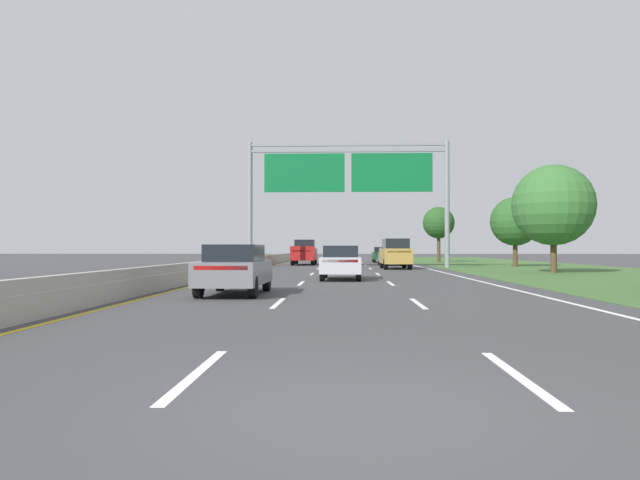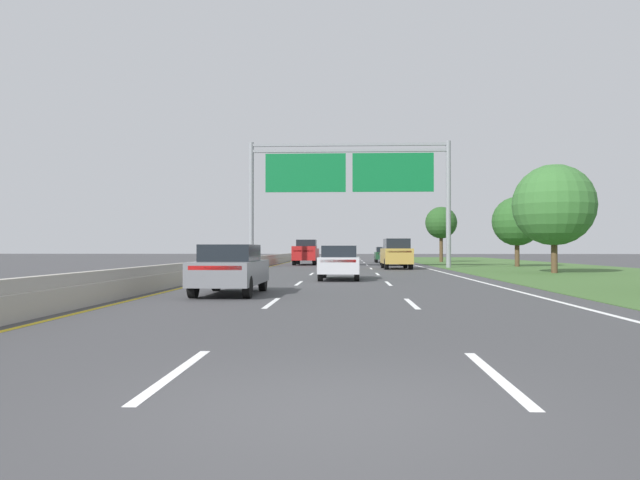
% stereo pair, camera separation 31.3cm
% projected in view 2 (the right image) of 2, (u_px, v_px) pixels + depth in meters
% --- Properties ---
extents(ground_plane, '(220.00, 220.00, 0.00)m').
position_uv_depth(ground_plane, '(345.00, 270.00, 40.41)').
color(ground_plane, '#3D3D3F').
extents(lane_striping, '(11.96, 106.00, 0.01)m').
position_uv_depth(lane_striping, '(345.00, 270.00, 39.96)').
color(lane_striping, white).
rests_on(lane_striping, ground).
extents(grass_verge_right, '(14.00, 110.00, 0.02)m').
position_uv_depth(grass_verge_right, '(556.00, 270.00, 39.78)').
color(grass_verge_right, '#3D602D').
rests_on(grass_verge_right, ground).
extents(median_barrier_concrete, '(0.60, 110.00, 0.85)m').
position_uv_depth(median_barrier_concrete, '(247.00, 264.00, 40.72)').
color(median_barrier_concrete, '#A8A399').
rests_on(median_barrier_concrete, ground).
extents(overhead_sign_gantry, '(15.06, 0.42, 9.42)m').
position_uv_depth(overhead_sign_gantry, '(349.00, 178.00, 44.92)').
color(overhead_sign_gantry, gray).
rests_on(overhead_sign_gantry, ground).
extents(pickup_truck_red, '(2.04, 5.42, 2.20)m').
position_uv_depth(pickup_truck_red, '(306.00, 252.00, 52.83)').
color(pickup_truck_red, maroon).
rests_on(pickup_truck_red, ground).
extents(car_white_right_lane_sedan, '(1.89, 4.43, 1.57)m').
position_uv_depth(car_white_right_lane_sedan, '(392.00, 256.00, 50.80)').
color(car_white_right_lane_sedan, silver).
rests_on(car_white_right_lane_sedan, ground).
extents(car_darkgreen_right_lane_sedan, '(1.86, 4.42, 1.57)m').
position_uv_depth(car_darkgreen_right_lane_sedan, '(384.00, 254.00, 61.43)').
color(car_darkgreen_right_lane_sedan, '#193D23').
rests_on(car_darkgreen_right_lane_sedan, ground).
extents(car_silver_centre_lane_sedan, '(1.89, 4.43, 1.57)m').
position_uv_depth(car_silver_centre_lane_sedan, '(340.00, 262.00, 27.96)').
color(car_silver_centre_lane_sedan, '#B2B5BA').
rests_on(car_silver_centre_lane_sedan, ground).
extents(car_grey_left_lane_sedan, '(1.86, 4.42, 1.57)m').
position_uv_depth(car_grey_left_lane_sedan, '(231.00, 268.00, 19.03)').
color(car_grey_left_lane_sedan, slate).
rests_on(car_grey_left_lane_sedan, ground).
extents(car_gold_right_lane_suv, '(1.98, 4.73, 2.11)m').
position_uv_depth(car_gold_right_lane_suv, '(396.00, 253.00, 42.38)').
color(car_gold_right_lane_suv, '#A38438').
rests_on(car_gold_right_lane_suv, ground).
extents(roadside_tree_mid, '(4.71, 4.71, 6.32)m').
position_uv_depth(roadside_tree_mid, '(554.00, 205.00, 34.93)').
color(roadside_tree_mid, '#4C3823').
rests_on(roadside_tree_mid, ground).
extents(roadside_tree_far, '(3.84, 3.84, 5.48)m').
position_uv_depth(roadside_tree_far, '(517.00, 221.00, 47.19)').
color(roadside_tree_far, '#4C3823').
rests_on(roadside_tree_far, ground).
extents(roadside_tree_distant, '(3.29, 3.29, 5.74)m').
position_uv_depth(roadside_tree_distant, '(441.00, 223.00, 62.53)').
color(roadside_tree_distant, '#4C3823').
rests_on(roadside_tree_distant, ground).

